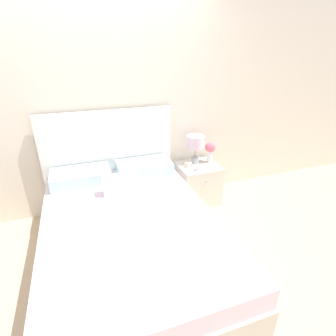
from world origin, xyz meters
name	(u,v)px	position (x,y,z in m)	size (l,w,h in m)	color
ground_plane	(115,204)	(0.00, 0.00, 0.00)	(12.00, 12.00, 0.00)	#CCB28E
wall_back	(104,103)	(0.00, 0.07, 1.30)	(8.00, 0.06, 2.60)	silver
bed	(129,233)	(0.00, -0.98, 0.29)	(1.51, 2.14, 1.23)	beige
nightstand	(198,183)	(1.06, -0.25, 0.25)	(0.51, 0.48, 0.51)	silver
table_lamp	(195,144)	(1.05, -0.15, 0.76)	(0.22, 0.22, 0.36)	#A8B2BC
flower_vase	(210,149)	(1.24, -0.19, 0.68)	(0.13, 0.13, 0.27)	white
teacup	(199,168)	(1.00, -0.38, 0.53)	(0.12, 0.12, 0.06)	white
alarm_clock	(189,165)	(0.92, -0.26, 0.54)	(0.09, 0.05, 0.06)	beige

